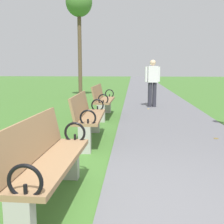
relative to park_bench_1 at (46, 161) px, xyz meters
name	(u,v)px	position (x,y,z in m)	size (l,w,h in m)	color
ground_plane	(97,208)	(0.50, 0.02, -0.49)	(80.00, 80.00, 0.00)	#42722D
paved_walkway	(146,86)	(1.76, 18.02, -0.48)	(2.52, 44.00, 0.02)	slate
park_bench_1	(46,161)	(0.00, 0.00, 0.00)	(0.52, 1.61, 0.90)	#93704C
park_bench_2	(87,116)	(0.00, 2.55, 0.00)	(0.51, 1.61, 0.90)	#93704C
park_bench_3	(103,100)	(0.00, 5.19, 0.00)	(0.50, 1.61, 0.90)	#93704C
tree_2	(79,5)	(-1.57, 10.21, 3.59)	(1.16, 1.16, 4.86)	brown
pedestrian_walking	(152,81)	(1.51, 7.25, 0.44)	(0.52, 0.27, 1.62)	#2D2D38
scattered_leaves	(128,131)	(0.74, 3.47, -0.47)	(4.62, 9.30, 0.02)	#BC842D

